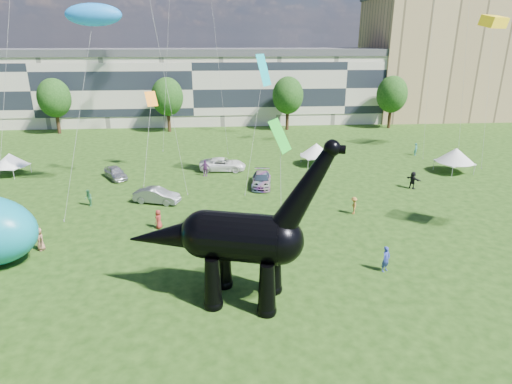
{
  "coord_description": "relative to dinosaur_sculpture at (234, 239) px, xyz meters",
  "views": [
    {
      "loc": [
        -3.34,
        -19.25,
        14.87
      ],
      "look_at": [
        -1.08,
        8.0,
        5.0
      ],
      "focal_mm": 30.0,
      "sensor_mm": 36.0,
      "label": 1
    }
  ],
  "objects": [
    {
      "name": "tree_far_right",
      "position": [
        28.76,
        49.96,
        2.36
      ],
      "size": [
        5.2,
        5.2,
        9.44
      ],
      "color": "#382314",
      "rests_on": "ground"
    },
    {
      "name": "car_grey",
      "position": [
        -6.85,
        16.54,
        -3.21
      ],
      "size": [
        4.65,
        2.78,
        1.45
      ],
      "primitive_type": "imported",
      "rotation": [
        0.0,
        0.0,
        1.26
      ],
      "color": "slate",
      "rests_on": "ground"
    },
    {
      "name": "terrace_row",
      "position": [
        -5.24,
        58.96,
        2.06
      ],
      "size": [
        78.0,
        11.0,
        12.0
      ],
      "primitive_type": "cube",
      "color": "beige",
      "rests_on": "ground"
    },
    {
      "name": "gazebo_far",
      "position": [
        26.49,
        23.72,
        -1.89
      ],
      "size": [
        4.99,
        4.99,
        2.91
      ],
      "rotation": [
        0.0,
        0.0,
        0.22
      ],
      "color": "silver",
      "rests_on": "ground"
    },
    {
      "name": "dinosaur_sculpture",
      "position": [
        0.0,
        0.0,
        0.0
      ],
      "size": [
        12.7,
        5.33,
        10.42
      ],
      "rotation": [
        0.0,
        0.0,
        -0.28
      ],
      "color": "black",
      "rests_on": "ground"
    },
    {
      "name": "tree_mid_left",
      "position": [
        -9.24,
        49.96,
        2.36
      ],
      "size": [
        5.2,
        5.2,
        9.44
      ],
      "color": "#382314",
      "rests_on": "ground"
    },
    {
      "name": "tree_far_left",
      "position": [
        -27.24,
        49.96,
        2.36
      ],
      "size": [
        5.2,
        5.2,
        9.44
      ],
      "color": "#382314",
      "rests_on": "ground"
    },
    {
      "name": "gazebo_near",
      "position": [
        11.02,
        28.14,
        -2.02
      ],
      "size": [
        4.31,
        4.31,
        2.73
      ],
      "rotation": [
        0.0,
        0.0,
        0.11
      ],
      "color": "white",
      "rests_on": "ground"
    },
    {
      "name": "ground",
      "position": [
        2.76,
        -3.04,
        -3.94
      ],
      "size": [
        220.0,
        220.0,
        0.0
      ],
      "primitive_type": "plane",
      "color": "#16330C",
      "rests_on": "ground"
    },
    {
      "name": "car_white",
      "position": [
        -0.5,
        26.64,
        -3.18
      ],
      "size": [
        5.62,
        2.89,
        1.52
      ],
      "primitive_type": "imported",
      "rotation": [
        0.0,
        0.0,
        1.5
      ],
      "color": "white",
      "rests_on": "ground"
    },
    {
      "name": "gazebo_left",
      "position": [
        -24.63,
        26.84,
        -2.14
      ],
      "size": [
        4.6,
        4.6,
        2.56
      ],
      "rotation": [
        0.0,
        0.0,
        -0.3
      ],
      "color": "white",
      "rests_on": "ground"
    },
    {
      "name": "apartment_block",
      "position": [
        42.76,
        61.96,
        7.06
      ],
      "size": [
        28.0,
        18.0,
        22.0
      ],
      "primitive_type": "cube",
      "color": "tan",
      "rests_on": "ground"
    },
    {
      "name": "tree_mid_right",
      "position": [
        10.76,
        49.96,
        2.36
      ],
      "size": [
        5.2,
        5.2,
        9.44
      ],
      "color": "#382314",
      "rests_on": "ground"
    },
    {
      "name": "car_silver",
      "position": [
        -12.49,
        24.52,
        -3.24
      ],
      "size": [
        3.52,
        4.35,
        1.39
      ],
      "primitive_type": "imported",
      "rotation": [
        0.0,
        0.0,
        0.54
      ],
      "color": "#B2B3B7",
      "rests_on": "ground"
    },
    {
      "name": "car_dark",
      "position": [
        3.55,
        20.56,
        -3.23
      ],
      "size": [
        2.55,
        5.05,
        1.41
      ],
      "primitive_type": "imported",
      "rotation": [
        0.0,
        0.0,
        -0.12
      ],
      "color": "#595960",
      "rests_on": "ground"
    },
    {
      "name": "visitors",
      "position": [
        0.71,
        13.01,
        -3.07
      ],
      "size": [
        53.51,
        44.19,
        1.85
      ],
      "color": "#6E3475",
      "rests_on": "ground"
    }
  ]
}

